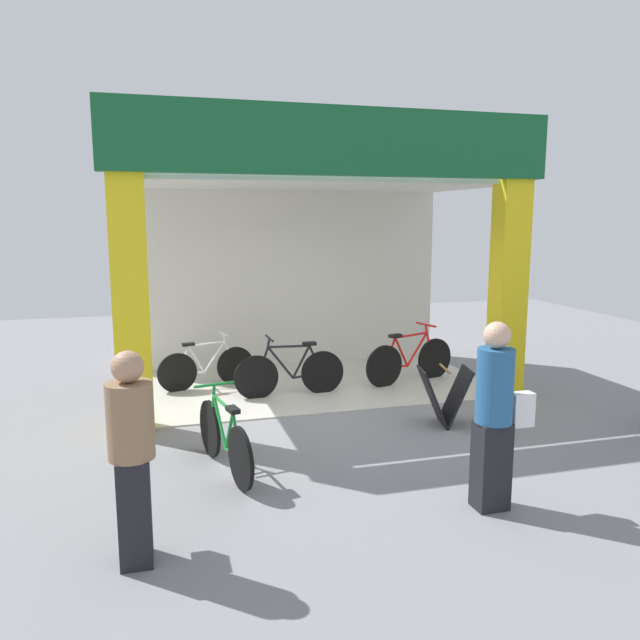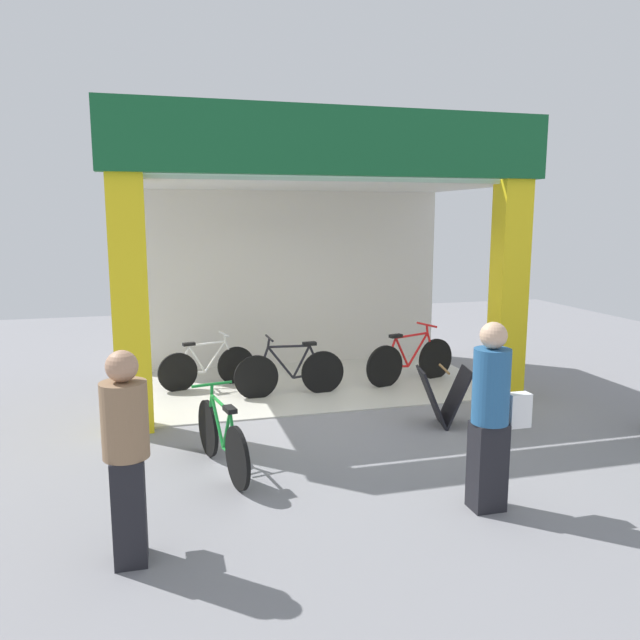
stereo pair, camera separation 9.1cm
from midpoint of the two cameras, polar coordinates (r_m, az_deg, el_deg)
name	(u,v)px [view 2 (the right image)]	position (r m, az deg, el deg)	size (l,w,h in m)	color
ground_plane	(334,413)	(8.39, 1.64, -8.58)	(19.02, 19.02, 0.00)	gray
shop_facade	(307,251)	(9.44, -0.92, 6.39)	(5.71, 3.28, 3.93)	beige
bicycle_inside_0	(410,360)	(9.87, 8.59, -3.69)	(1.63, 0.56, 0.93)	black
bicycle_inside_1	(290,372)	(9.07, -2.47, -4.84)	(1.64, 0.45, 0.90)	black
bicycle_inside_2	(207,367)	(9.65, -10.08, -4.26)	(1.49, 0.47, 0.84)	black
bicycle_parked_0	(222,439)	(6.54, -8.62, -10.77)	(0.46, 1.56, 0.87)	black
sandwich_board_sign	(443,397)	(8.00, 11.60, -6.92)	(0.71, 0.58, 0.75)	black
pedestrian_0	(491,414)	(5.73, 15.93, -8.31)	(0.55, 0.33, 1.71)	black
pedestrian_1	(127,454)	(4.93, -16.86, -11.70)	(0.35, 0.60, 1.65)	black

